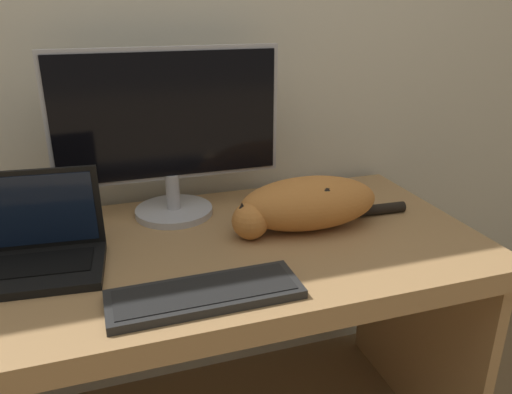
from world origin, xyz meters
The scene contains 6 objects.
wall_back centered at (0.00, 0.79, 1.30)m, with size 6.40×0.06×2.60m.
desk centered at (0.00, 0.36, 0.59)m, with size 1.74×0.73×0.73m.
monitor centered at (0.08, 0.60, 0.99)m, with size 0.65×0.23×0.49m.
laptop centered at (-0.28, 0.37, 0.78)m, with size 0.32×0.24×0.23m.
external_keyboard centered at (0.07, 0.12, 0.74)m, with size 0.42×0.15×0.02m.
cat centered at (0.42, 0.38, 0.81)m, with size 0.55×0.20×0.15m.
Camera 1 is at (-0.11, -0.79, 1.33)m, focal length 35.00 mm.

